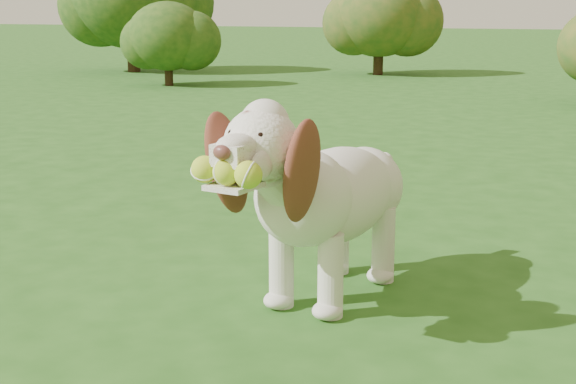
% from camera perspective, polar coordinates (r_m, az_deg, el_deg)
% --- Properties ---
extents(ground, '(80.00, 80.00, 0.00)m').
position_cam_1_polar(ground, '(3.15, -1.86, -6.51)').
color(ground, '#214F16').
rests_on(ground, ground).
extents(dog, '(0.50, 1.20, 0.78)m').
position_cam_1_polar(dog, '(2.85, 2.50, 0.09)').
color(dog, silver).
rests_on(dog, ground).
extents(shrub_a, '(1.10, 1.10, 1.14)m').
position_cam_1_polar(shrub_a, '(11.24, -8.56, 10.90)').
color(shrub_a, '#382314').
rests_on(shrub_a, ground).
extents(shrub_b, '(1.52, 1.52, 1.58)m').
position_cam_1_polar(shrub_b, '(13.03, 6.51, 12.35)').
color(shrub_b, '#382314').
rests_on(shrub_b, ground).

